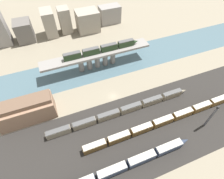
{
  "coord_description": "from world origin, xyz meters",
  "views": [
    {
      "loc": [
        -22.54,
        -56.0,
        75.46
      ],
      "look_at": [
        0.0,
        1.38,
        4.22
      ],
      "focal_mm": 28.0,
      "sensor_mm": 36.0,
      "label": 1
    }
  ],
  "objects_px": {
    "train_yard_near": "(100,176)",
    "train_yard_far": "(122,111)",
    "signal_tower": "(211,117)",
    "warehouse_building": "(26,110)",
    "train_yard_mid": "(165,121)",
    "train_on_bridge": "(102,49)"
  },
  "relations": [
    {
      "from": "train_yard_mid",
      "to": "signal_tower",
      "type": "distance_m",
      "value": 20.23
    },
    {
      "from": "warehouse_building",
      "to": "train_yard_far",
      "type": "bearing_deg",
      "value": -18.59
    },
    {
      "from": "train_yard_near",
      "to": "warehouse_building",
      "type": "distance_m",
      "value": 46.11
    },
    {
      "from": "train_yard_mid",
      "to": "warehouse_building",
      "type": "xyz_separation_m",
      "value": [
        -60.77,
        27.39,
        3.89
      ]
    },
    {
      "from": "train_yard_near",
      "to": "signal_tower",
      "type": "bearing_deg",
      "value": 3.9
    },
    {
      "from": "train_on_bridge",
      "to": "train_yard_near",
      "type": "height_order",
      "value": "train_on_bridge"
    },
    {
      "from": "train_yard_near",
      "to": "signal_tower",
      "type": "xyz_separation_m",
      "value": [
        54.8,
        3.73,
        5.5
      ]
    },
    {
      "from": "train_on_bridge",
      "to": "warehouse_building",
      "type": "distance_m",
      "value": 53.24
    },
    {
      "from": "train_on_bridge",
      "to": "warehouse_building",
      "type": "height_order",
      "value": "train_on_bridge"
    },
    {
      "from": "train_on_bridge",
      "to": "train_yard_near",
      "type": "xyz_separation_m",
      "value": [
        -23.53,
        -63.43,
        -10.47
      ]
    },
    {
      "from": "train_yard_far",
      "to": "signal_tower",
      "type": "relative_size",
      "value": 4.99
    },
    {
      "from": "train_yard_near",
      "to": "warehouse_building",
      "type": "relative_size",
      "value": 3.14
    },
    {
      "from": "signal_tower",
      "to": "warehouse_building",
      "type": "bearing_deg",
      "value": 155.49
    },
    {
      "from": "train_on_bridge",
      "to": "warehouse_building",
      "type": "relative_size",
      "value": 1.81
    },
    {
      "from": "train_on_bridge",
      "to": "train_yard_mid",
      "type": "relative_size",
      "value": 0.57
    },
    {
      "from": "train_yard_near",
      "to": "train_yard_far",
      "type": "bearing_deg",
      "value": 50.72
    },
    {
      "from": "train_yard_mid",
      "to": "signal_tower",
      "type": "relative_size",
      "value": 5.39
    },
    {
      "from": "train_on_bridge",
      "to": "train_yard_near",
      "type": "distance_m",
      "value": 68.45
    },
    {
      "from": "train_yard_far",
      "to": "warehouse_building",
      "type": "height_order",
      "value": "warehouse_building"
    },
    {
      "from": "warehouse_building",
      "to": "train_on_bridge",
      "type": "bearing_deg",
      "value": 26.98
    },
    {
      "from": "train_yard_mid",
      "to": "train_on_bridge",
      "type": "bearing_deg",
      "value": 104.93
    },
    {
      "from": "train_yard_far",
      "to": "signal_tower",
      "type": "height_order",
      "value": "signal_tower"
    }
  ]
}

